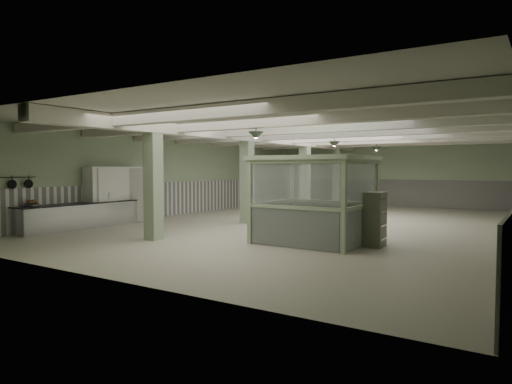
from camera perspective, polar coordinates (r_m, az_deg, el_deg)
The scene contains 33 objects.
floor at distance 17.55m, azimuth 7.51°, elevation -4.04°, with size 20.00×20.00×0.00m, color beige.
ceiling at distance 17.48m, azimuth 7.60°, elevation 7.76°, with size 14.00×20.00×0.02m, color beige.
wall_back at distance 26.80m, azimuth 16.72°, elevation 2.14°, with size 14.00×0.02×3.60m, color #A9BB96.
wall_front at distance 9.40m, azimuth -19.44°, elevation 0.75°, with size 14.00×0.02×3.60m, color #A9BB96.
wall_left at distance 21.37m, azimuth -9.69°, elevation 2.04°, with size 0.02×20.00×3.60m, color #A9BB96.
wainscot_left at distance 21.39m, azimuth -9.62°, elevation -0.77°, with size 0.05×19.90×1.50m, color silver.
wainscot_back at distance 26.81m, azimuth 16.68°, elevation -0.10°, with size 13.90×0.05×1.50m, color silver.
girder at distance 18.66m, azimuth 0.58°, elevation 6.80°, with size 0.45×19.90×0.40m, color silver.
beam_a at distance 11.18m, azimuth -9.27°, elevation 9.53°, with size 13.90×0.35×0.32m, color silver.
beam_b at distance 13.13m, azimuth -1.86°, elevation 8.58°, with size 13.90×0.35×0.32m, color silver.
beam_c at distance 15.25m, azimuth 3.55°, elevation 7.80°, with size 13.90×0.35×0.32m, color silver.
beam_d at distance 17.46m, azimuth 7.59°, elevation 7.17°, with size 13.90×0.35×0.32m, color silver.
beam_e at distance 19.75m, azimuth 10.71°, elevation 6.66°, with size 13.90×0.35×0.32m, color silver.
beam_f at distance 22.08m, azimuth 13.16°, elevation 6.24°, with size 13.90×0.35×0.32m, color silver.
beam_g at distance 24.44m, azimuth 15.15°, elevation 5.89°, with size 13.90×0.35×0.32m, color silver.
column_a at distance 13.92m, azimuth -12.71°, elevation 1.52°, with size 0.42×0.42×3.60m, color #97AC8A.
column_b at distance 17.79m, azimuth -1.14°, elevation 1.90°, with size 0.42×0.42×3.60m, color #97AC8A.
column_c at distance 22.11m, azimuth 6.12°, elevation 2.10°, with size 0.42×0.42×3.60m, color #97AC8A.
column_d at distance 25.75m, azimuth 10.13°, elevation 2.19°, with size 0.42×0.42×3.60m, color #97AC8A.
hook_rail at distance 16.52m, azimuth -27.62°, elevation 1.65°, with size 0.02×0.02×1.20m, color black.
pendant_front at distance 12.82m, azimuth -0.00°, elevation 7.06°, with size 0.44×0.44×0.22m, color #2D392B.
pendant_mid at distance 17.69m, azimuth 9.75°, elevation 5.90°, with size 0.44×0.44×0.22m, color #2D392B.
pendant_back at distance 22.37m, azimuth 14.80°, elevation 5.23°, with size 0.44×0.44×0.22m, color #2D392B.
prep_counter at distance 17.52m, azimuth -20.36°, elevation -2.70°, with size 0.92×5.26×0.91m.
pitcher_near at distance 17.77m, azimuth -18.47°, elevation -0.76°, with size 0.17×0.19×0.25m, color #A9A9AD, non-canonical shape.
pitcher_far at distance 19.01m, azimuth -14.79°, elevation -0.44°, with size 0.18×0.21×0.27m, color #A9A9AD, non-canonical shape.
veg_colander at distance 16.39m, azimuth -26.24°, elevation -1.27°, with size 0.48×0.48×0.22m, color #434448, non-canonical shape.
orange_bowl at distance 18.65m, azimuth -16.06°, elevation -0.81°, with size 0.22×0.22×0.08m, color #B2B2B7.
skillet_near at distance 16.37m, azimuth -28.19°, elevation 0.85°, with size 0.29×0.29×0.04m, color black.
skillet_far at distance 16.64m, azimuth -26.54°, elevation 0.92°, with size 0.29×0.29×0.04m, color black.
walkin_cooler at distance 18.35m, azimuth -17.25°, elevation -0.40°, with size 1.15×2.39×2.19m.
guard_booth at distance 13.15m, azimuth 7.28°, elevation 1.04°, with size 3.15×2.69×2.49m.
filing_cabinet at distance 12.87m, azimuth 14.63°, elevation -3.32°, with size 0.48×0.69×1.49m, color #626252.
Camera 1 is at (7.43, -15.75, 2.14)m, focal length 32.00 mm.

